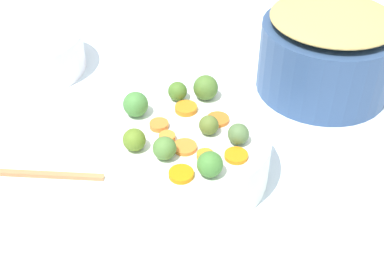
{
  "coord_description": "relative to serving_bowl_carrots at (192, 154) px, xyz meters",
  "views": [
    {
      "loc": [
        0.4,
        -0.51,
        0.61
      ],
      "look_at": [
        0.01,
        -0.04,
        0.12
      ],
      "focal_mm": 46.59,
      "sensor_mm": 36.0,
      "label": 1
    }
  ],
  "objects": [
    {
      "name": "brussels_sprout_1",
      "position": [
        -0.04,
        -0.08,
        0.06
      ],
      "size": [
        0.04,
        0.04,
        0.04
      ],
      "primitive_type": "sphere",
      "color": "olive",
      "rests_on": "serving_bowl_carrots"
    },
    {
      "name": "brussels_sprout_3",
      "position": [
        0.08,
        -0.06,
        0.06
      ],
      "size": [
        0.04,
        0.04,
        0.04
      ],
      "primitive_type": "sphere",
      "color": "#437F32",
      "rests_on": "serving_bowl_carrots"
    },
    {
      "name": "brussels_sprout_6",
      "position": [
        0.02,
        0.02,
        0.06
      ],
      "size": [
        0.03,
        0.03,
        0.03
      ],
      "primitive_type": "sphere",
      "color": "#5A702C",
      "rests_on": "serving_bowl_carrots"
    },
    {
      "name": "carrot_slice_0",
      "position": [
        -0.05,
        0.03,
        0.05
      ],
      "size": [
        0.05,
        0.05,
        0.01
      ],
      "primitive_type": "cylinder",
      "rotation": [
        0.0,
        0.0,
        1.97
      ],
      "color": "orange",
      "rests_on": "serving_bowl_carrots"
    },
    {
      "name": "brussels_sprout_7",
      "position": [
        -0.1,
        -0.02,
        0.07
      ],
      "size": [
        0.04,
        0.04,
        0.04
      ],
      "primitive_type": "sphere",
      "color": "#48863B",
      "rests_on": "serving_bowl_carrots"
    },
    {
      "name": "brussels_sprout_2",
      "position": [
        0.07,
        0.03,
        0.06
      ],
      "size": [
        0.03,
        0.03,
        0.03
      ],
      "primitive_type": "sphere",
      "color": "#537441",
      "rests_on": "serving_bowl_carrots"
    },
    {
      "name": "stuffing_mound",
      "position": [
        0.05,
        0.37,
        0.12
      ],
      "size": [
        0.24,
        0.24,
        0.03
      ],
      "primitive_type": "ellipsoid",
      "color": "tan",
      "rests_on": "metal_pot"
    },
    {
      "name": "carrot_slice_4",
      "position": [
        -0.05,
        -0.02,
        0.05
      ],
      "size": [
        0.03,
        0.03,
        0.01
      ],
      "primitive_type": "cylinder",
      "rotation": [
        0.0,
        0.0,
        6.26
      ],
      "color": "orange",
      "rests_on": "serving_bowl_carrots"
    },
    {
      "name": "tabletop",
      "position": [
        -0.01,
        0.04,
        -0.05
      ],
      "size": [
        2.4,
        2.4,
        0.02
      ],
      "primitive_type": "cube",
      "color": "white",
      "rests_on": "ground"
    },
    {
      "name": "carrot_slice_5",
      "position": [
        0.09,
        -0.0,
        0.05
      ],
      "size": [
        0.04,
        0.04,
        0.01
      ],
      "primitive_type": "cylinder",
      "rotation": [
        0.0,
        0.0,
        4.59
      ],
      "color": "orange",
      "rests_on": "serving_bowl_carrots"
    },
    {
      "name": "metal_pot",
      "position": [
        0.05,
        0.37,
        0.03
      ],
      "size": [
        0.27,
        0.27,
        0.15
      ],
      "primitive_type": "cylinder",
      "color": "#304B76",
      "rests_on": "tabletop"
    },
    {
      "name": "carrot_slice_7",
      "position": [
        0.05,
        -0.09,
        0.05
      ],
      "size": [
        0.04,
        0.04,
        0.01
      ],
      "primitive_type": "cylinder",
      "rotation": [
        0.0,
        0.0,
        1.8
      ],
      "color": "orange",
      "rests_on": "serving_bowl_carrots"
    },
    {
      "name": "brussels_sprout_5",
      "position": [
        0.01,
        -0.07,
        0.06
      ],
      "size": [
        0.04,
        0.04,
        0.04
      ],
      "primitive_type": "sphere",
      "color": "#507E36",
      "rests_on": "serving_bowl_carrots"
    },
    {
      "name": "brussels_sprout_0",
      "position": [
        -0.08,
        0.06,
        0.06
      ],
      "size": [
        0.03,
        0.03,
        0.03
      ],
      "primitive_type": "sphere",
      "color": "#4A7528",
      "rests_on": "serving_bowl_carrots"
    },
    {
      "name": "carrot_slice_2",
      "position": [
        -0.02,
        -0.04,
        0.05
      ],
      "size": [
        0.03,
        0.03,
        0.01
      ],
      "primitive_type": "cylinder",
      "rotation": [
        0.0,
        0.0,
        3.3
      ],
      "color": "orange",
      "rests_on": "serving_bowl_carrots"
    },
    {
      "name": "casserole_dish",
      "position": [
        -0.49,
        0.03,
        -0.0
      ],
      "size": [
        0.24,
        0.24,
        0.08
      ],
      "primitive_type": "cylinder",
      "color": "white",
      "rests_on": "tabletop"
    },
    {
      "name": "serving_bowl_carrots",
      "position": [
        0.0,
        0.0,
        0.0
      ],
      "size": [
        0.26,
        0.26,
        0.09
      ],
      "primitive_type": "cylinder",
      "color": "white",
      "rests_on": "tabletop"
    },
    {
      "name": "carrot_slice_6",
      "position": [
        0.02,
        -0.04,
        0.05
      ],
      "size": [
        0.04,
        0.04,
        0.01
      ],
      "primitive_type": "cylinder",
      "rotation": [
        0.0,
        0.0,
        4.92
      ],
      "color": "orange",
      "rests_on": "serving_bowl_carrots"
    },
    {
      "name": "carrot_slice_1",
      "position": [
        0.01,
        0.05,
        0.05
      ],
      "size": [
        0.04,
        0.04,
        0.01
      ],
      "primitive_type": "cylinder",
      "rotation": [
        0.0,
        0.0,
        4.83
      ],
      "color": "orange",
      "rests_on": "serving_bowl_carrots"
    },
    {
      "name": "carrot_slice_3",
      "position": [
        0.05,
        -0.03,
        0.05
      ],
      "size": [
        0.04,
        0.04,
        0.01
      ],
      "primitive_type": "cylinder",
      "rotation": [
        0.0,
        0.0,
        4.07
      ],
      "color": "orange",
      "rests_on": "serving_bowl_carrots"
    },
    {
      "name": "brussels_sprout_4",
      "position": [
        -0.04,
        0.09,
        0.07
      ],
      "size": [
        0.04,
        0.04,
        0.04
      ],
      "primitive_type": "sphere",
      "color": "#4D762D",
      "rests_on": "serving_bowl_carrots"
    }
  ]
}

